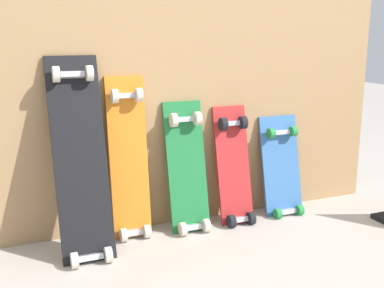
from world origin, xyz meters
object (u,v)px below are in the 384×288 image
at_px(skateboard_green, 188,173).
at_px(skateboard_orange, 129,165).
at_px(skateboard_black, 81,165).
at_px(skateboard_blue, 282,172).
at_px(skateboard_red, 234,171).

bearing_deg(skateboard_green, skateboard_orange, 174.50).
xyz_separation_m(skateboard_black, skateboard_blue, (1.07, 0.08, -0.17)).
xyz_separation_m(skateboard_orange, skateboard_green, (0.28, -0.03, -0.07)).
bearing_deg(skateboard_red, skateboard_green, -179.89).
bearing_deg(skateboard_orange, skateboard_black, -157.96).
bearing_deg(skateboard_black, skateboard_orange, 22.04).
bearing_deg(skateboard_orange, skateboard_blue, -1.11).
relative_size(skateboard_black, skateboard_red, 1.41).
xyz_separation_m(skateboard_black, skateboard_red, (0.78, 0.07, -0.13)).
bearing_deg(skateboard_blue, skateboard_orange, 178.89).
bearing_deg(skateboard_green, skateboard_red, 0.11).
relative_size(skateboard_red, skateboard_blue, 1.11).
relative_size(skateboard_black, skateboard_blue, 1.56).
distance_m(skateboard_black, skateboard_red, 0.79).
relative_size(skateboard_black, skateboard_green, 1.33).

